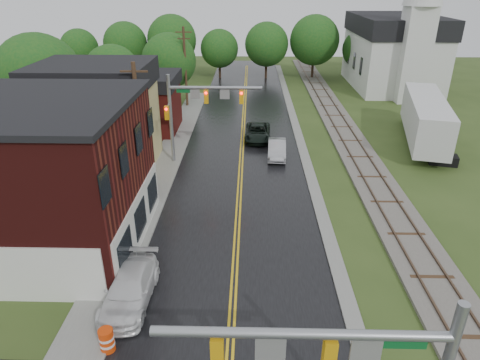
{
  "coord_description": "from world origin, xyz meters",
  "views": [
    {
      "loc": [
        0.73,
        -5.62,
        13.84
      ],
      "look_at": [
        0.18,
        16.19,
        3.5
      ],
      "focal_mm": 32.0,
      "sensor_mm": 36.0,
      "label": 1
    }
  ],
  "objects_px": {
    "brick_building": "(5,176)",
    "church": "(397,45)",
    "construction_barrel": "(107,340)",
    "suv_dark": "(258,132)",
    "utility_pole_c": "(185,66)",
    "tree_left_b": "(41,79)",
    "tree_left_c": "(114,75)",
    "traffic_signal_far": "(197,103)",
    "sedan_silver": "(277,149)",
    "tree_left_e": "(170,62)",
    "pickup_white": "(130,289)",
    "semi_trailer": "(426,118)",
    "utility_pole_b": "(140,126)"
  },
  "relations": [
    {
      "from": "brick_building",
      "to": "tree_left_b",
      "type": "height_order",
      "value": "tree_left_b"
    },
    {
      "from": "traffic_signal_far",
      "to": "brick_building",
      "type": "bearing_deg",
      "value": -126.92
    },
    {
      "from": "utility_pole_b",
      "to": "sedan_silver",
      "type": "xyz_separation_m",
      "value": [
        9.8,
        6.28,
        -4.02
      ]
    },
    {
      "from": "utility_pole_b",
      "to": "construction_barrel",
      "type": "height_order",
      "value": "utility_pole_b"
    },
    {
      "from": "brick_building",
      "to": "semi_trailer",
      "type": "distance_m",
      "value": 33.65
    },
    {
      "from": "sedan_silver",
      "to": "utility_pole_b",
      "type": "bearing_deg",
      "value": -144.54
    },
    {
      "from": "utility_pole_b",
      "to": "sedan_silver",
      "type": "distance_m",
      "value": 12.32
    },
    {
      "from": "construction_barrel",
      "to": "suv_dark",
      "type": "bearing_deg",
      "value": 75.87
    },
    {
      "from": "traffic_signal_far",
      "to": "tree_left_b",
      "type": "bearing_deg",
      "value": 161.19
    },
    {
      "from": "tree_left_e",
      "to": "suv_dark",
      "type": "relative_size",
      "value": 1.63
    },
    {
      "from": "suv_dark",
      "to": "semi_trailer",
      "type": "distance_m",
      "value": 15.22
    },
    {
      "from": "brick_building",
      "to": "semi_trailer",
      "type": "xyz_separation_m",
      "value": [
        29.01,
        16.98,
        -1.72
      ]
    },
    {
      "from": "utility_pole_c",
      "to": "construction_barrel",
      "type": "height_order",
      "value": "utility_pole_c"
    },
    {
      "from": "brick_building",
      "to": "suv_dark",
      "type": "xyz_separation_m",
      "value": [
        13.9,
        17.59,
        -3.46
      ]
    },
    {
      "from": "tree_left_e",
      "to": "pickup_white",
      "type": "bearing_deg",
      "value": -83.56
    },
    {
      "from": "pickup_white",
      "to": "utility_pole_b",
      "type": "bearing_deg",
      "value": 100.65
    },
    {
      "from": "brick_building",
      "to": "tree_left_b",
      "type": "relative_size",
      "value": 1.48
    },
    {
      "from": "church",
      "to": "tree_left_e",
      "type": "bearing_deg",
      "value": -164.8
    },
    {
      "from": "pickup_white",
      "to": "semi_trailer",
      "type": "bearing_deg",
      "value": 46.93
    },
    {
      "from": "brick_building",
      "to": "tree_left_b",
      "type": "distance_m",
      "value": 17.8
    },
    {
      "from": "construction_barrel",
      "to": "church",
      "type": "bearing_deg",
      "value": 61.8
    },
    {
      "from": "traffic_signal_far",
      "to": "semi_trailer",
      "type": "bearing_deg",
      "value": 13.99
    },
    {
      "from": "tree_left_c",
      "to": "brick_building",
      "type": "bearing_deg",
      "value": -86.86
    },
    {
      "from": "suv_dark",
      "to": "semi_trailer",
      "type": "xyz_separation_m",
      "value": [
        15.11,
        -0.61,
        1.74
      ]
    },
    {
      "from": "church",
      "to": "pickup_white",
      "type": "height_order",
      "value": "church"
    },
    {
      "from": "sedan_silver",
      "to": "construction_barrel",
      "type": "xyz_separation_m",
      "value": [
        -8.0,
        -21.18,
        -0.16
      ]
    },
    {
      "from": "brick_building",
      "to": "sedan_silver",
      "type": "distance_m",
      "value": 20.69
    },
    {
      "from": "utility_pole_b",
      "to": "tree_left_c",
      "type": "bearing_deg",
      "value": 111.49
    },
    {
      "from": "sedan_silver",
      "to": "semi_trailer",
      "type": "bearing_deg",
      "value": 18.09
    },
    {
      "from": "brick_building",
      "to": "tree_left_c",
      "type": "height_order",
      "value": "brick_building"
    },
    {
      "from": "brick_building",
      "to": "pickup_white",
      "type": "xyz_separation_m",
      "value": [
        7.68,
        -4.94,
        -3.43
      ]
    },
    {
      "from": "traffic_signal_far",
      "to": "construction_barrel",
      "type": "relative_size",
      "value": 6.85
    },
    {
      "from": "traffic_signal_far",
      "to": "sedan_silver",
      "type": "bearing_deg",
      "value": 11.24
    },
    {
      "from": "brick_building",
      "to": "tree_left_e",
      "type": "relative_size",
      "value": 1.75
    },
    {
      "from": "utility_pole_c",
      "to": "pickup_white",
      "type": "bearing_deg",
      "value": -86.63
    },
    {
      "from": "tree_left_c",
      "to": "construction_barrel",
      "type": "bearing_deg",
      "value": -74.9
    },
    {
      "from": "construction_barrel",
      "to": "tree_left_c",
      "type": "bearing_deg",
      "value": 105.1
    },
    {
      "from": "utility_pole_c",
      "to": "pickup_white",
      "type": "relative_size",
      "value": 1.81
    },
    {
      "from": "suv_dark",
      "to": "pickup_white",
      "type": "distance_m",
      "value": 23.37
    },
    {
      "from": "utility_pole_c",
      "to": "tree_left_b",
      "type": "bearing_deg",
      "value": -132.39
    },
    {
      "from": "church",
      "to": "semi_trailer",
      "type": "relative_size",
      "value": 1.47
    },
    {
      "from": "tree_left_e",
      "to": "construction_barrel",
      "type": "height_order",
      "value": "tree_left_e"
    },
    {
      "from": "church",
      "to": "pickup_white",
      "type": "bearing_deg",
      "value": -119.59
    },
    {
      "from": "tree_left_c",
      "to": "construction_barrel",
      "type": "height_order",
      "value": "tree_left_c"
    },
    {
      "from": "brick_building",
      "to": "church",
      "type": "distance_m",
      "value": 50.58
    },
    {
      "from": "tree_left_e",
      "to": "tree_left_c",
      "type": "bearing_deg",
      "value": -129.81
    },
    {
      "from": "church",
      "to": "utility_pole_b",
      "type": "bearing_deg",
      "value": -130.18
    },
    {
      "from": "tree_left_c",
      "to": "semi_trailer",
      "type": "height_order",
      "value": "tree_left_c"
    },
    {
      "from": "utility_pole_c",
      "to": "church",
      "type": "bearing_deg",
      "value": 19.97
    },
    {
      "from": "construction_barrel",
      "to": "traffic_signal_far",
      "type": "bearing_deg",
      "value": 85.6
    }
  ]
}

